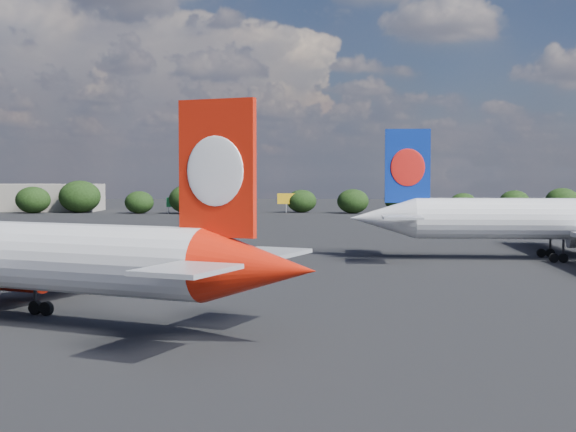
{
  "coord_description": "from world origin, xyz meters",
  "views": [
    {
      "loc": [
        17.16,
        -44.59,
        10.97
      ],
      "look_at": [
        16.0,
        12.0,
        8.0
      ],
      "focal_mm": 50.0,
      "sensor_mm": 36.0,
      "label": 1
    }
  ],
  "objects": [
    {
      "name": "billboard_yellow",
      "position": [
        12.0,
        182.0,
        3.87
      ],
      "size": [
        5.0,
        0.3,
        5.5
      ],
      "color": "gold",
      "rests_on": "ground"
    },
    {
      "name": "qantas_airliner",
      "position": [
        -5.28,
        14.42,
        4.82
      ],
      "size": [
        46.37,
        44.66,
        15.81
      ],
      "color": "silver",
      "rests_on": "ground"
    },
    {
      "name": "china_southern_airliner",
      "position": [
        49.69,
        57.92,
        5.1
      ],
      "size": [
        51.33,
        48.77,
        16.76
      ],
      "color": "silver",
      "rests_on": "ground"
    },
    {
      "name": "ground",
      "position": [
        0.0,
        60.0,
        0.0
      ],
      "size": [
        500.0,
        500.0,
        0.0
      ],
      "primitive_type": "plane",
      "color": "black",
      "rests_on": "ground"
    },
    {
      "name": "highway_sign",
      "position": [
        -18.0,
        176.0,
        3.13
      ],
      "size": [
        6.0,
        0.3,
        4.5
      ],
      "color": "#156A2E",
      "rests_on": "ground"
    },
    {
      "name": "horizon_treeline",
      "position": [
        -5.45,
        178.85,
        3.83
      ],
      "size": [
        200.86,
        15.5,
        9.16
      ],
      "color": "black",
      "rests_on": "ground"
    },
    {
      "name": "terminal_building",
      "position": [
        -65.0,
        192.0,
        4.0
      ],
      "size": [
        42.0,
        16.0,
        8.0
      ],
      "color": "gray",
      "rests_on": "ground"
    }
  ]
}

